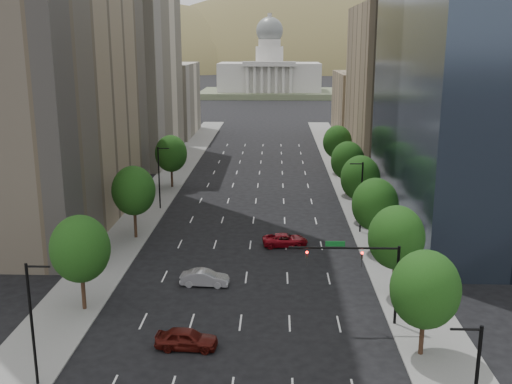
# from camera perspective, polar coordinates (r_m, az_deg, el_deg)

# --- Properties ---
(sidewalk_left) EXTENTS (6.00, 200.00, 0.15)m
(sidewalk_left) POSITION_cam_1_polar(r_m,az_deg,el_deg) (81.69, -11.19, -2.52)
(sidewalk_left) COLOR slate
(sidewalk_left) RESTS_ON ground
(sidewalk_right) EXTENTS (6.00, 200.00, 0.15)m
(sidewalk_right) POSITION_cam_1_polar(r_m,az_deg,el_deg) (80.61, 10.85, -2.73)
(sidewalk_right) COLOR slate
(sidewalk_right) RESTS_ON ground
(midrise_cream_left) EXTENTS (14.00, 30.00, 35.00)m
(midrise_cream_left) POSITION_cam_1_polar(r_m,az_deg,el_deg) (122.54, -11.48, 11.24)
(midrise_cream_left) COLOR beige
(midrise_cream_left) RESTS_ON ground
(filler_left) EXTENTS (14.00, 26.00, 18.00)m
(filler_left) POSITION_cam_1_polar(r_m,az_deg,el_deg) (155.37, -8.55, 8.77)
(filler_left) COLOR beige
(filler_left) RESTS_ON ground
(parking_tan_right) EXTENTS (14.00, 30.00, 30.00)m
(parking_tan_right) POSITION_cam_1_polar(r_m,az_deg,el_deg) (118.58, 12.84, 9.87)
(parking_tan_right) COLOR #8C7759
(parking_tan_right) RESTS_ON ground
(filler_right) EXTENTS (14.00, 26.00, 16.00)m
(filler_right) POSITION_cam_1_polar(r_m,az_deg,el_deg) (151.60, 10.38, 8.19)
(filler_right) COLOR #8C7759
(filler_right) RESTS_ON ground
(tree_right_0) EXTENTS (5.20, 5.20, 8.39)m
(tree_right_0) POSITION_cam_1_polar(r_m,az_deg,el_deg) (46.22, 15.90, -8.97)
(tree_right_0) COLOR #382316
(tree_right_0) RESTS_ON ground
(tree_right_1) EXTENTS (5.20, 5.20, 8.75)m
(tree_right_1) POSITION_cam_1_polar(r_m,az_deg,el_deg) (56.14, 13.29, -4.27)
(tree_right_1) COLOR #382316
(tree_right_1) RESTS_ON ground
(tree_right_2) EXTENTS (5.20, 5.20, 8.61)m
(tree_right_2) POSITION_cam_1_polar(r_m,az_deg,el_deg) (67.48, 11.34, -1.18)
(tree_right_2) COLOR #382316
(tree_right_2) RESTS_ON ground
(tree_right_3) EXTENTS (5.20, 5.20, 8.89)m
(tree_right_3) POSITION_cam_1_polar(r_m,az_deg,el_deg) (78.92, 9.96, 1.32)
(tree_right_3) COLOR #382316
(tree_right_3) RESTS_ON ground
(tree_right_4) EXTENTS (5.20, 5.20, 8.46)m
(tree_right_4) POSITION_cam_1_polar(r_m,az_deg,el_deg) (92.59, 8.78, 2.98)
(tree_right_4) COLOR #382316
(tree_right_4) RESTS_ON ground
(tree_right_5) EXTENTS (5.20, 5.20, 8.75)m
(tree_right_5) POSITION_cam_1_polar(r_m,az_deg,el_deg) (108.19, 7.80, 4.77)
(tree_right_5) COLOR #382316
(tree_right_5) RESTS_ON ground
(tree_left_0) EXTENTS (5.20, 5.20, 8.75)m
(tree_left_0) POSITION_cam_1_polar(r_m,az_deg,el_deg) (53.93, -16.50, -5.24)
(tree_left_0) COLOR #382316
(tree_left_0) RESTS_ON ground
(tree_left_1) EXTENTS (5.20, 5.20, 8.97)m
(tree_left_1) POSITION_cam_1_polar(r_m,az_deg,el_deg) (72.31, -11.64, 0.13)
(tree_left_1) COLOR #382316
(tree_left_1) RESTS_ON ground
(tree_left_2) EXTENTS (5.20, 5.20, 8.68)m
(tree_left_2) POSITION_cam_1_polar(r_m,az_deg,el_deg) (97.27, -8.14, 3.67)
(tree_left_2) COLOR #382316
(tree_left_2) RESTS_ON ground
(streetlight_rn) EXTENTS (1.70, 0.20, 9.00)m
(streetlight_rn) POSITION_cam_1_polar(r_m,az_deg,el_deg) (74.27, 10.02, -0.32)
(streetlight_rn) COLOR black
(streetlight_rn) RESTS_ON ground
(streetlight_ls) EXTENTS (1.70, 0.20, 9.00)m
(streetlight_ls) POSITION_cam_1_polar(r_m,az_deg,el_deg) (43.69, -20.62, -11.54)
(streetlight_ls) COLOR black
(streetlight_ls) RESTS_ON ground
(streetlight_ln) EXTENTS (1.70, 0.20, 9.00)m
(streetlight_ln) POSITION_cam_1_polar(r_m,az_deg,el_deg) (84.81, -9.24, 1.51)
(streetlight_ln) COLOR black
(streetlight_ln) RESTS_ON ground
(traffic_signal) EXTENTS (9.12, 0.40, 7.38)m
(traffic_signal) POSITION_cam_1_polar(r_m,az_deg,el_deg) (50.15, 10.65, -7.07)
(traffic_signal) COLOR black
(traffic_signal) RESTS_ON ground
(capitol) EXTENTS (60.00, 40.00, 35.20)m
(capitol) POSITION_cam_1_polar(r_m,az_deg,el_deg) (266.32, 1.29, 11.00)
(capitol) COLOR #596647
(capitol) RESTS_ON ground
(foothills) EXTENTS (720.00, 413.00, 263.00)m
(foothills) POSITION_cam_1_polar(r_m,az_deg,el_deg) (619.42, 4.86, 8.44)
(foothills) COLOR brown
(foothills) RESTS_ON ground
(car_maroon) EXTENTS (4.96, 2.24, 1.65)m
(car_maroon) POSITION_cam_1_polar(r_m,az_deg,el_deg) (47.73, -6.67, -13.79)
(car_maroon) COLOR #47100B
(car_maroon) RESTS_ON ground
(car_silver) EXTENTS (4.83, 1.91, 1.56)m
(car_silver) POSITION_cam_1_polar(r_m,az_deg,el_deg) (58.86, -4.93, -8.20)
(car_silver) COLOR #AAA9AF
(car_silver) RESTS_ON ground
(car_red_far) EXTENTS (5.54, 3.08, 1.47)m
(car_red_far) POSITION_cam_1_polar(r_m,az_deg,el_deg) (69.70, 2.81, -4.60)
(car_red_far) COLOR maroon
(car_red_far) RESTS_ON ground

